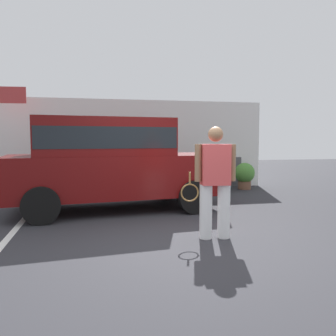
{
  "coord_description": "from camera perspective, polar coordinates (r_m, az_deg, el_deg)",
  "views": [
    {
      "loc": [
        -1.37,
        -5.3,
        1.59
      ],
      "look_at": [
        0.05,
        1.2,
        1.05
      ],
      "focal_mm": 37.51,
      "sensor_mm": 36.0,
      "label": 1
    }
  ],
  "objects": [
    {
      "name": "ground_plane",
      "position": [
        5.7,
        2.15,
        -11.56
      ],
      "size": [
        40.0,
        40.0,
        0.0
      ],
      "primitive_type": "plane",
      "color": "#2D2D33"
    },
    {
      "name": "parking_stripe_0",
      "position": [
        7.11,
        -23.14,
        -8.63
      ],
      "size": [
        0.12,
        4.4,
        0.01
      ],
      "primitive_type": "cube",
      "color": "silver",
      "rests_on": "ground_plane"
    },
    {
      "name": "house_frontage",
      "position": [
        11.38,
        -5.39,
        3.35
      ],
      "size": [
        8.53,
        0.4,
        2.85
      ],
      "color": "white",
      "rests_on": "ground_plane"
    },
    {
      "name": "parked_suv",
      "position": [
        7.95,
        -9.47,
        1.37
      ],
      "size": [
        4.77,
        2.54,
        2.05
      ],
      "rotation": [
        0.0,
        0.0,
        0.1
      ],
      "color": "#590C0C",
      "rests_on": "ground_plane"
    },
    {
      "name": "tennis_player_man",
      "position": [
        5.66,
        7.62,
        -2.11
      ],
      "size": [
        0.91,
        0.32,
        1.8
      ],
      "rotation": [
        0.0,
        0.0,
        3.04
      ],
      "color": "white",
      "rests_on": "ground_plane"
    },
    {
      "name": "potted_plant_by_porch",
      "position": [
        10.83,
        8.51,
        -1.7
      ],
      "size": [
        0.55,
        0.55,
        0.73
      ],
      "color": "gray",
      "rests_on": "ground_plane"
    },
    {
      "name": "potted_plant_secondary",
      "position": [
        11.53,
        12.34,
        -1.04
      ],
      "size": [
        0.64,
        0.64,
        0.85
      ],
      "color": "brown",
      "rests_on": "ground_plane"
    },
    {
      "name": "flag_pole",
      "position": [
        10.69,
        -25.04,
        7.12
      ],
      "size": [
        0.8,
        0.1,
        3.09
      ],
      "color": "silver",
      "rests_on": "ground_plane"
    }
  ]
}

